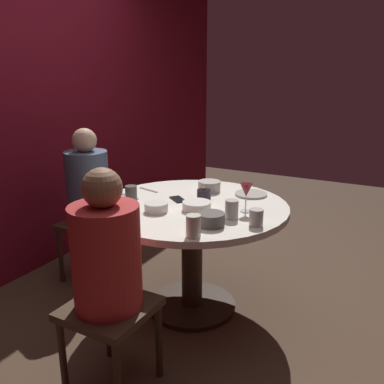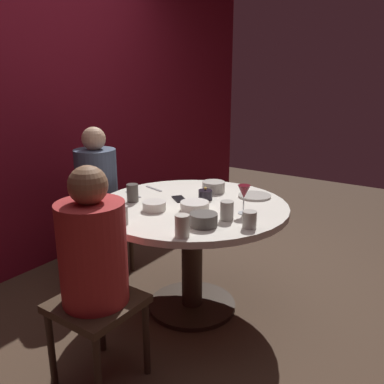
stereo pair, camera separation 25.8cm
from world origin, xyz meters
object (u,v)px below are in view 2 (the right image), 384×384
(cell_phone, at_px, (179,199))
(bowl_salad_center, at_px, (214,187))
(bowl_serving_large, at_px, (154,206))
(cup_center_front, at_px, (133,193))
(bowl_sauce_side, at_px, (195,206))
(seated_diner_left, at_px, (93,255))
(cup_by_left_diner, at_px, (182,226))
(cup_by_right_diner, at_px, (122,215))
(seated_diner_back, at_px, (97,187))
(candle_holder, at_px, (205,195))
(cup_far_edge, at_px, (227,211))
(dining_table, at_px, (192,229))
(bowl_small_white, at_px, (204,220))
(dinner_plate, at_px, (255,196))
(wine_glass, at_px, (244,193))
(cup_near_candle, at_px, (249,220))

(cell_phone, xyz_separation_m, bowl_salad_center, (0.29, -0.09, 0.03))
(bowl_serving_large, xyz_separation_m, cup_center_front, (0.05, 0.23, 0.03))
(bowl_sauce_side, bearing_deg, seated_diner_left, 173.74)
(cup_by_left_diner, bearing_deg, cup_by_right_diner, 96.84)
(seated_diner_back, bearing_deg, cell_phone, 2.36)
(cup_by_left_diner, relative_size, cup_center_front, 1.00)
(cell_phone, xyz_separation_m, cup_center_front, (-0.21, 0.23, 0.05))
(candle_holder, xyz_separation_m, cell_phone, (-0.10, 0.14, -0.03))
(bowl_salad_center, relative_size, bowl_sauce_side, 0.90)
(cup_far_edge, bearing_deg, bowl_sauce_side, 81.04)
(cup_far_edge, bearing_deg, seated_diner_back, 83.92)
(dining_table, xyz_separation_m, seated_diner_left, (-0.84, 0.00, 0.14))
(bowl_small_white, bearing_deg, dinner_plate, 0.97)
(cup_far_edge, bearing_deg, dinner_plate, 7.75)
(seated_diner_left, height_order, bowl_serving_large, seated_diner_left)
(wine_glass, height_order, bowl_salad_center, wine_glass)
(seated_diner_back, height_order, cup_by_left_diner, seated_diner_back)
(cell_phone, height_order, bowl_serving_large, bowl_serving_large)
(candle_holder, relative_size, bowl_small_white, 0.61)
(cell_phone, relative_size, cup_center_front, 1.19)
(dining_table, height_order, cup_center_front, cup_center_front)
(dining_table, xyz_separation_m, bowl_serving_large, (-0.23, 0.12, 0.20))
(cup_by_right_diner, bearing_deg, wine_glass, -40.64)
(seated_diner_back, relative_size, bowl_serving_large, 8.23)
(cup_center_front, bearing_deg, candle_holder, -50.21)
(bowl_small_white, height_order, bowl_sauce_side, bowl_small_white)
(cell_phone, distance_m, cup_by_left_diner, 0.65)
(candle_holder, bearing_deg, wine_glass, -107.43)
(bowl_small_white, bearing_deg, wine_glass, -15.20)
(cup_center_front, bearing_deg, cup_far_edge, -85.84)
(dinner_plate, distance_m, cup_center_front, 0.82)
(candle_holder, xyz_separation_m, bowl_serving_large, (-0.36, 0.14, -0.01))
(seated_diner_left, xyz_separation_m, cup_by_left_diner, (0.36, -0.27, 0.09))
(cup_far_edge, bearing_deg, bowl_salad_center, 39.17)
(seated_diner_left, relative_size, candle_holder, 12.36)
(cell_phone, height_order, cup_far_edge, cup_far_edge)
(seated_diner_left, xyz_separation_m, cup_far_edge, (0.71, -0.33, 0.09))
(cup_far_edge, bearing_deg, seated_diner_left, 155.01)
(cup_by_right_diner, bearing_deg, cup_near_candle, -59.54)
(bowl_small_white, relative_size, cup_far_edge, 1.39)
(bowl_small_white, height_order, cup_far_edge, cup_far_edge)
(bowl_serving_large, bearing_deg, candle_holder, -21.38)
(seated_diner_back, height_order, bowl_sauce_side, seated_diner_back)
(seated_diner_back, height_order, candle_holder, seated_diner_back)
(bowl_sauce_side, bearing_deg, cup_center_front, 101.65)
(candle_holder, relative_size, cup_by_right_diner, 0.87)
(dining_table, xyz_separation_m, bowl_small_white, (-0.29, -0.28, 0.21))
(seated_diner_back, bearing_deg, cup_by_right_diner, -33.99)
(wine_glass, bearing_deg, cup_by_right_diner, 139.36)
(seated_diner_back, xyz_separation_m, bowl_serving_large, (-0.23, -0.77, 0.05))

